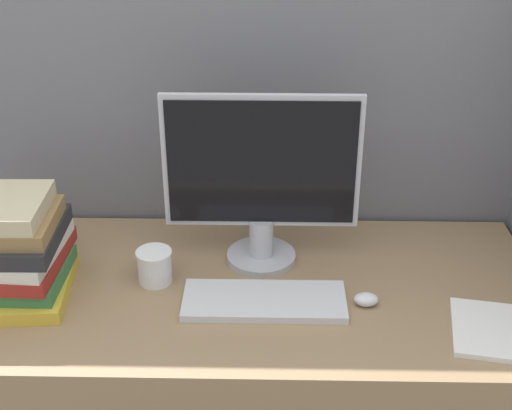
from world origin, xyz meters
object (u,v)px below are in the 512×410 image
mouse (366,299)px  coffee_cup (155,266)px  monitor (261,182)px  keyboard (264,301)px  book_stack (17,250)px

mouse → coffee_cup: bearing=170.2°
monitor → keyboard: (0.01, -0.21, -0.23)m
coffee_cup → book_stack: bearing=-171.8°
monitor → mouse: (0.27, -0.21, -0.23)m
monitor → coffee_cup: size_ratio=5.51×
monitor → keyboard: monitor is taller
book_stack → monitor: bearing=14.8°
keyboard → book_stack: size_ratio=1.28×
keyboard → mouse: (0.26, 0.00, 0.01)m
mouse → book_stack: (-0.89, 0.05, 0.11)m
monitor → book_stack: 0.65m
keyboard → coffee_cup: bearing=161.4°
keyboard → book_stack: (-0.63, 0.05, 0.11)m
keyboard → coffee_cup: coffee_cup is taller
keyboard → mouse: bearing=0.7°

